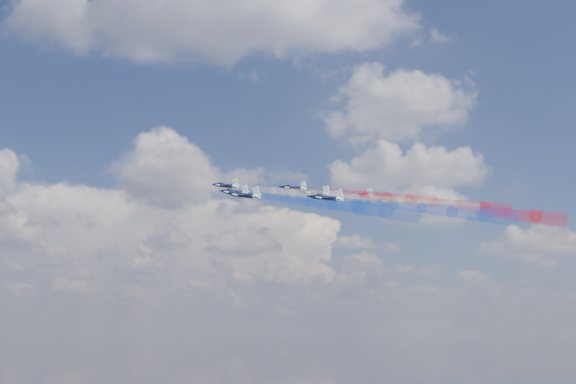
# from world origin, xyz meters

# --- Properties ---
(jet_lead) EXTENTS (13.36, 12.98, 6.19)m
(jet_lead) POSITION_xyz_m (-32.95, -12.84, 161.90)
(jet_lead) COLOR black
(trail_lead) EXTENTS (32.41, 24.59, 11.71)m
(trail_lead) POSITION_xyz_m (-14.22, -25.88, 157.05)
(trail_lead) COLOR white
(jet_inner_left) EXTENTS (13.36, 12.98, 6.19)m
(jet_inner_left) POSITION_xyz_m (-28.74, -27.57, 156.86)
(jet_inner_left) COLOR black
(trail_inner_left) EXTENTS (32.41, 24.59, 11.71)m
(trail_inner_left) POSITION_xyz_m (-10.01, -40.61, 152.00)
(trail_inner_left) COLOR blue
(jet_inner_right) EXTENTS (13.36, 12.98, 6.19)m
(jet_inner_right) POSITION_xyz_m (-14.55, -10.03, 161.70)
(jet_inner_right) COLOR black
(trail_inner_right) EXTENTS (32.41, 24.59, 11.71)m
(trail_inner_right) POSITION_xyz_m (4.17, -23.07, 156.85)
(trail_inner_right) COLOR red
(jet_outer_left) EXTENTS (13.36, 12.98, 6.19)m
(jet_outer_left) POSITION_xyz_m (-24.38, -46.18, 152.22)
(jet_outer_left) COLOR black
(trail_outer_left) EXTENTS (32.41, 24.59, 11.71)m
(trail_outer_left) POSITION_xyz_m (-5.66, -59.22, 147.36)
(trail_outer_left) COLOR blue
(jet_center_third) EXTENTS (13.36, 12.98, 6.19)m
(jet_center_third) POSITION_xyz_m (-8.80, -27.38, 156.57)
(jet_center_third) COLOR black
(trail_center_third) EXTENTS (32.41, 24.59, 11.71)m
(trail_center_third) POSITION_xyz_m (9.93, -40.42, 151.72)
(trail_center_third) COLOR white
(jet_outer_right) EXTENTS (13.36, 12.98, 6.19)m
(jet_outer_right) POSITION_xyz_m (3.62, -8.35, 159.95)
(jet_outer_right) COLOR black
(trail_outer_right) EXTENTS (32.41, 24.59, 11.71)m
(trail_outer_right) POSITION_xyz_m (22.34, -21.39, 155.10)
(trail_outer_right) COLOR red
(jet_rear_left) EXTENTS (13.36, 12.98, 6.19)m
(jet_rear_left) POSITION_xyz_m (-6.38, -45.18, 151.66)
(jet_rear_left) COLOR black
(trail_rear_left) EXTENTS (32.41, 24.59, 11.71)m
(trail_rear_left) POSITION_xyz_m (12.35, -58.22, 146.80)
(trail_rear_left) COLOR blue
(jet_rear_right) EXTENTS (13.36, 12.98, 6.19)m
(jet_rear_right) POSITION_xyz_m (9.85, -25.59, 154.59)
(jet_rear_right) COLOR black
(trail_rear_right) EXTENTS (32.41, 24.59, 11.71)m
(trail_rear_right) POSITION_xyz_m (28.58, -38.63, 149.73)
(trail_rear_right) COLOR red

